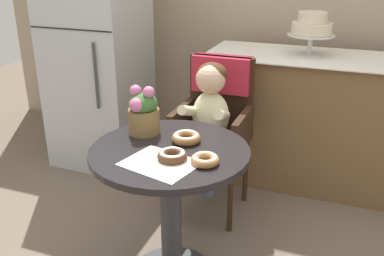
# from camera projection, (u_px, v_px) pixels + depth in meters

# --- Properties ---
(cafe_table) EXTENTS (0.72, 0.72, 0.72)m
(cafe_table) POSITION_uv_depth(u_px,v_px,m) (171.00, 190.00, 2.01)
(cafe_table) COLOR black
(cafe_table) RESTS_ON ground
(wicker_chair) EXTENTS (0.42, 0.45, 0.95)m
(wicker_chair) POSITION_uv_depth(u_px,v_px,m) (217.00, 110.00, 2.63)
(wicker_chair) COLOR #332114
(wicker_chair) RESTS_ON ground
(seated_child) EXTENTS (0.27, 0.32, 0.73)m
(seated_child) POSITION_uv_depth(u_px,v_px,m) (209.00, 113.00, 2.48)
(seated_child) COLOR beige
(seated_child) RESTS_ON ground
(paper_napkin) EXTENTS (0.34, 0.30, 0.00)m
(paper_napkin) POSITION_uv_depth(u_px,v_px,m) (160.00, 164.00, 1.79)
(paper_napkin) COLOR white
(paper_napkin) RESTS_ON cafe_table
(donut_front) EXTENTS (0.13, 0.13, 0.04)m
(donut_front) POSITION_uv_depth(u_px,v_px,m) (186.00, 137.00, 1.99)
(donut_front) COLOR #936033
(donut_front) RESTS_ON cafe_table
(donut_mid) EXTENTS (0.13, 0.13, 0.04)m
(donut_mid) POSITION_uv_depth(u_px,v_px,m) (172.00, 155.00, 1.81)
(donut_mid) COLOR #4C2D19
(donut_mid) RESTS_ON cafe_table
(donut_side) EXTENTS (0.12, 0.12, 0.04)m
(donut_side) POSITION_uv_depth(u_px,v_px,m) (205.00, 159.00, 1.78)
(donut_side) COLOR #AD7542
(donut_side) RESTS_ON cafe_table
(flower_vase) EXTENTS (0.15, 0.16, 0.24)m
(flower_vase) POSITION_uv_depth(u_px,v_px,m) (143.00, 112.00, 2.06)
(flower_vase) COLOR brown
(flower_vase) RESTS_ON cafe_table
(display_counter) EXTENTS (1.56, 0.62, 0.90)m
(display_counter) POSITION_uv_depth(u_px,v_px,m) (319.00, 121.00, 2.97)
(display_counter) COLOR brown
(display_counter) RESTS_ON ground
(tiered_cake_stand) EXTENTS (0.30, 0.30, 0.28)m
(tiered_cake_stand) POSITION_uv_depth(u_px,v_px,m) (312.00, 27.00, 2.77)
(tiered_cake_stand) COLOR silver
(tiered_cake_stand) RESTS_ON display_counter
(refrigerator) EXTENTS (0.64, 0.63, 1.70)m
(refrigerator) POSITION_uv_depth(u_px,v_px,m) (97.00, 52.00, 3.17)
(refrigerator) COLOR #B7BABF
(refrigerator) RESTS_ON ground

